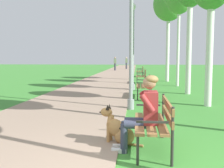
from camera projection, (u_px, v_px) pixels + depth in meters
paved_path at (117, 73)px, 27.26m from camera, size 3.51×60.00×0.04m
park_bench_near at (156, 119)px, 4.47m from camera, size 0.55×1.50×0.85m
park_bench_mid at (145, 84)px, 10.43m from camera, size 0.55×1.50×0.85m
park_bench_far at (142, 75)px, 16.07m from camera, size 0.55×1.50×0.85m
park_bench_furthest at (141, 70)px, 22.17m from camera, size 0.55×1.50×0.85m
person_seated_on_near_bench at (144, 110)px, 4.37m from camera, size 0.74×0.49×1.25m
dog_shepherd at (119, 130)px, 4.77m from camera, size 0.81×0.40×0.71m
lamp_post_near at (131, 31)px, 7.86m from camera, size 0.24×0.24×4.45m
lamp_post_mid at (133, 46)px, 12.77m from camera, size 0.24×0.24×4.06m
birch_tree_sixth at (168, 5)px, 17.29m from camera, size 1.94×1.79×6.04m
pedestrian_distant at (115, 64)px, 32.51m from camera, size 0.32×0.22×1.65m
pedestrian_further_distant at (126, 63)px, 36.83m from camera, size 0.32×0.22×1.65m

